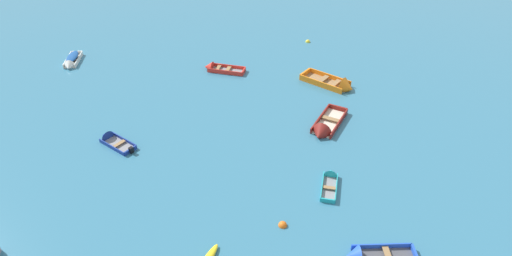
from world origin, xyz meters
TOP-DOWN VIEW (x-y plane):
  - rowboat_orange_outer_left at (6.67, 24.51)m, footprint 4.32×3.91m
  - rowboat_deep_blue_back_row_right at (-9.60, 18.01)m, footprint 2.83×2.54m
  - rowboat_maroon_cluster_inner at (4.58, 18.60)m, footprint 3.23×4.25m
  - rowboat_red_near_right at (-3.07, 27.83)m, footprint 3.63×1.97m
  - rowboat_turquoise_far_right at (4.16, 13.67)m, footprint 1.43×2.78m
  - rowboat_white_foreground_center at (-15.61, 29.39)m, footprint 1.15×3.16m
  - mooring_buoy_near_foreground at (1.09, 10.30)m, footprint 0.47×0.47m
  - mooring_buoy_between_boats_left at (5.44, 33.27)m, footprint 0.45×0.45m

SIDE VIEW (x-z plane):
  - mooring_buoy_near_foreground at x=1.09m, z-range -0.23..0.23m
  - mooring_buoy_between_boats_left at x=5.44m, z-range -0.22..0.22m
  - rowboat_turquoise_far_right at x=4.16m, z-range -0.26..0.51m
  - rowboat_deep_blue_back_row_right at x=-9.60m, z-range -0.35..0.61m
  - rowboat_red_near_right at x=-3.07m, z-range -0.34..0.66m
  - rowboat_maroon_cluster_inner at x=4.58m, z-range -0.48..0.85m
  - rowboat_orange_outer_left at x=6.67m, z-range -0.50..0.94m
  - rowboat_white_foreground_center at x=-15.61m, z-range -0.18..0.74m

